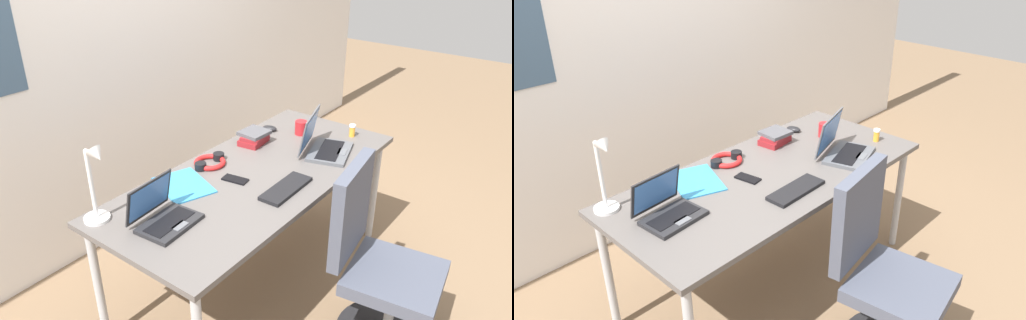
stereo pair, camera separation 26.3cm
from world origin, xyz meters
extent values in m
plane|color=#7A6047|center=(0.00, 0.00, 0.00)|extent=(12.00, 12.00, 0.00)
cube|color=silver|center=(0.00, 1.10, 1.30)|extent=(6.00, 0.12, 2.60)
cube|color=#595451|center=(0.00, 0.00, 0.72)|extent=(1.80, 0.80, 0.03)
cylinder|color=#B2B5BA|center=(0.84, -0.34, 0.35)|extent=(0.04, 0.04, 0.71)
cylinder|color=#B2B5BA|center=(-0.84, 0.34, 0.35)|extent=(0.04, 0.04, 0.71)
cylinder|color=#B2B5BA|center=(0.84, 0.34, 0.35)|extent=(0.04, 0.04, 0.71)
cylinder|color=white|center=(-0.80, 0.31, 0.75)|extent=(0.12, 0.12, 0.02)
cylinder|color=white|center=(-0.80, 0.31, 0.93)|extent=(0.02, 0.02, 0.34)
cylinder|color=white|center=(-0.80, 0.27, 1.10)|extent=(0.01, 0.08, 0.01)
cone|color=white|center=(-0.80, 0.23, 1.10)|extent=(0.07, 0.09, 0.09)
cube|color=#232326|center=(-0.63, 0.01, 0.75)|extent=(0.29, 0.21, 0.02)
cube|color=black|center=(-0.63, 0.01, 0.76)|extent=(0.25, 0.12, 0.00)
cube|color=#595B60|center=(-0.63, -0.05, 0.76)|extent=(0.08, 0.05, 0.00)
cube|color=#232326|center=(-0.64, 0.12, 0.85)|extent=(0.28, 0.07, 0.18)
cube|color=#3F72BF|center=(-0.64, 0.12, 0.85)|extent=(0.25, 0.06, 0.15)
cube|color=#515459|center=(0.46, -0.20, 0.75)|extent=(0.37, 0.31, 0.02)
cube|color=black|center=(0.46, -0.20, 0.76)|extent=(0.30, 0.20, 0.00)
cube|color=#595B60|center=(0.48, -0.26, 0.76)|extent=(0.10, 0.07, 0.00)
cube|color=#515459|center=(0.42, -0.07, 0.87)|extent=(0.32, 0.14, 0.22)
cube|color=#3F72BF|center=(0.42, -0.08, 0.87)|extent=(0.29, 0.12, 0.18)
cube|color=black|center=(-0.05, -0.23, 0.75)|extent=(0.33, 0.13, 0.02)
ellipsoid|color=black|center=(0.51, 0.28, 0.76)|extent=(0.08, 0.11, 0.03)
cube|color=black|center=(-0.13, 0.04, 0.74)|extent=(0.09, 0.14, 0.01)
torus|color=red|center=(-0.08, 0.27, 0.75)|extent=(0.18, 0.18, 0.03)
cylinder|color=black|center=(-0.15, 0.27, 0.76)|extent=(0.06, 0.06, 0.04)
cylinder|color=black|center=(0.00, 0.27, 0.76)|extent=(0.06, 0.06, 0.04)
cylinder|color=gold|center=(0.75, -0.18, 0.77)|extent=(0.04, 0.04, 0.06)
cylinder|color=white|center=(0.75, -0.18, 0.81)|extent=(0.04, 0.04, 0.01)
cube|color=maroon|center=(0.30, 0.25, 0.76)|extent=(0.20, 0.15, 0.04)
cube|color=maroon|center=(0.30, 0.24, 0.79)|extent=(0.18, 0.15, 0.02)
cube|color=#4C4C51|center=(0.30, 0.24, 0.81)|extent=(0.17, 0.16, 0.02)
cube|color=#338CC6|center=(-0.34, 0.21, 0.74)|extent=(0.32, 0.37, 0.01)
cylinder|color=#B21E23|center=(0.59, 0.09, 0.78)|extent=(0.08, 0.08, 0.09)
torus|color=#B21E23|center=(0.64, 0.09, 0.79)|extent=(0.05, 0.01, 0.05)
cylinder|color=#A5A8AD|center=(0.04, -0.82, 0.21)|extent=(0.05, 0.05, 0.34)
cube|color=#474C5B|center=(0.04, -0.82, 0.42)|extent=(0.50, 0.50, 0.07)
cube|color=#474C5B|center=(0.00, -0.58, 0.73)|extent=(0.42, 0.12, 0.48)
camera|label=1|loc=(-1.87, -1.42, 2.02)|focal=34.64mm
camera|label=2|loc=(-1.70, -1.62, 2.02)|focal=34.64mm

